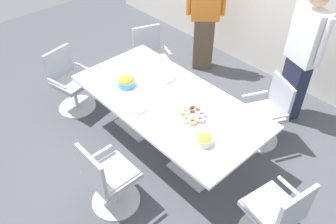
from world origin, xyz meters
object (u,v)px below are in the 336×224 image
(office_chair_1, at_px, (266,115))
(napkin_pile, at_px, (167,77))
(conference_table, at_px, (168,107))
(office_chair_2, at_px, (151,60))
(plate_stack, at_px, (137,108))
(office_chair_3, at_px, (70,84))
(person_standing_1, at_px, (302,54))
(snack_bowl_chips_orange, at_px, (126,82))
(snack_bowl_chips_yellow, at_px, (204,140))
(donut_platter, at_px, (193,115))
(person_standing_0, at_px, (205,13))
(office_chair_0, at_px, (275,216))
(office_chair_4, at_px, (108,181))

(office_chair_1, relative_size, napkin_pile, 5.04)
(conference_table, relative_size, office_chair_2, 2.64)
(plate_stack, distance_m, napkin_pile, 0.68)
(office_chair_3, bearing_deg, plate_stack, 82.74)
(person_standing_1, distance_m, snack_bowl_chips_orange, 2.27)
(snack_bowl_chips_yellow, distance_m, donut_platter, 0.42)
(person_standing_0, height_order, donut_platter, person_standing_0)
(office_chair_3, distance_m, plate_stack, 1.46)
(office_chair_3, distance_m, person_standing_0, 2.33)
(office_chair_1, bearing_deg, plate_stack, 82.67)
(office_chair_1, height_order, snack_bowl_chips_yellow, office_chair_1)
(office_chair_1, height_order, donut_platter, office_chair_1)
(conference_table, relative_size, office_chair_3, 2.64)
(office_chair_1, height_order, snack_bowl_chips_orange, office_chair_1)
(office_chair_0, bearing_deg, plate_stack, 106.44)
(conference_table, distance_m, donut_platter, 0.45)
(snack_bowl_chips_yellow, bearing_deg, office_chair_4, -120.95)
(office_chair_2, xyz_separation_m, napkin_pile, (0.91, -0.49, 0.38))
(office_chair_2, distance_m, napkin_pile, 1.10)
(office_chair_4, height_order, plate_stack, office_chair_4)
(person_standing_0, xyz_separation_m, person_standing_1, (1.69, -0.01, 0.02))
(person_standing_1, relative_size, plate_stack, 8.55)
(snack_bowl_chips_yellow, relative_size, donut_platter, 0.55)
(office_chair_4, height_order, person_standing_1, person_standing_1)
(office_chair_1, xyz_separation_m, napkin_pile, (-1.08, -0.72, 0.38))
(office_chair_2, relative_size, person_standing_0, 0.49)
(office_chair_3, height_order, napkin_pile, office_chair_3)
(office_chair_0, relative_size, office_chair_1, 1.00)
(person_standing_1, relative_size, donut_platter, 5.99)
(office_chair_2, distance_m, plate_stack, 1.63)
(donut_platter, bearing_deg, office_chair_4, -98.16)
(office_chair_3, xyz_separation_m, snack_bowl_chips_yellow, (2.30, 0.27, 0.40))
(office_chair_1, distance_m, person_standing_1, 0.91)
(office_chair_2, relative_size, napkin_pile, 5.04)
(office_chair_1, xyz_separation_m, plate_stack, (-0.87, -1.37, 0.36))
(office_chair_4, xyz_separation_m, napkin_pile, (-0.58, 1.36, 0.38))
(snack_bowl_chips_yellow, distance_m, napkin_pile, 1.21)
(donut_platter, bearing_deg, conference_table, 178.45)
(office_chair_1, bearing_deg, napkin_pile, 58.97)
(person_standing_1, relative_size, snack_bowl_chips_orange, 8.27)
(person_standing_0, bearing_deg, office_chair_2, 31.03)
(office_chair_2, height_order, donut_platter, office_chair_2)
(office_chair_3, distance_m, napkin_pile, 1.47)
(office_chair_0, height_order, office_chair_3, same)
(conference_table, height_order, napkin_pile, napkin_pile)
(office_chair_0, relative_size, plate_stack, 4.17)
(person_standing_1, bearing_deg, office_chair_3, 64.24)
(office_chair_3, xyz_separation_m, person_standing_0, (0.53, 2.19, 0.56))
(napkin_pile, bearing_deg, person_standing_0, 115.07)
(office_chair_0, bearing_deg, office_chair_2, 82.08)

